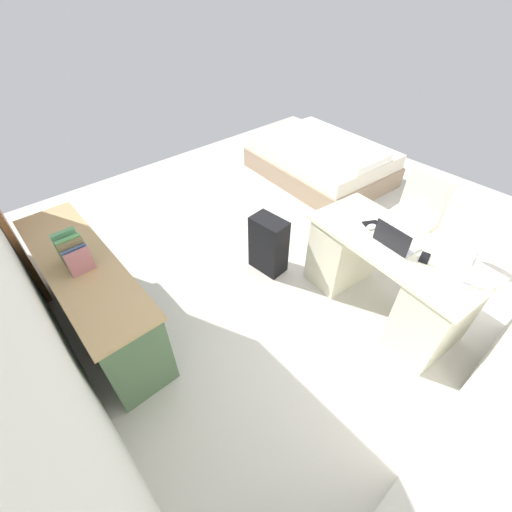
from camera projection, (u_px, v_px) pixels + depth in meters
ground_plane at (300, 246)px, 3.86m from camera, size 5.98×5.98×0.00m
desk at (385, 275)px, 2.95m from camera, size 1.50×0.82×0.76m
office_chair at (409, 224)px, 3.48m from camera, size 0.52×0.52×0.94m
credenza at (94, 295)px, 2.80m from camera, size 1.80×0.48×0.76m
bed at (321, 161)px, 4.94m from camera, size 2.00×1.54×0.58m
suitcase_black at (268, 245)px, 3.40m from camera, size 0.38×0.25×0.61m
laptop at (395, 241)px, 2.65m from camera, size 0.33×0.25×0.21m
computer_mouse at (371, 227)px, 2.85m from camera, size 0.07×0.11×0.03m
cell_phone_near_laptop at (425, 258)px, 2.57m from camera, size 0.10×0.15×0.01m
cell_phone_by_mouse at (371, 223)px, 2.91m from camera, size 0.12×0.15×0.01m
desk_lamp at (471, 254)px, 2.23m from camera, size 0.16×0.11×0.34m
book_row at (73, 252)px, 2.47m from camera, size 0.27×0.17×0.24m
figurine_small at (61, 237)px, 2.68m from camera, size 0.08×0.08×0.11m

